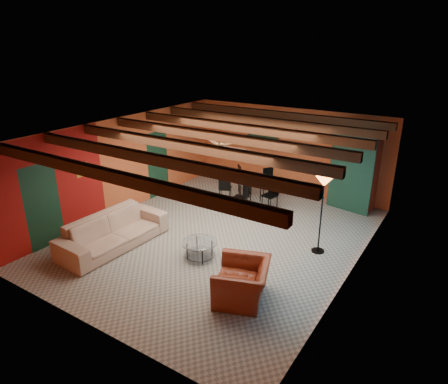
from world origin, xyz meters
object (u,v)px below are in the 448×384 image
Objects in this scene: armchair at (242,282)px; sofa at (113,231)px; dining_table at (250,187)px; potted_plant at (359,128)px; armoire at (354,173)px; coffee_table at (200,250)px; floor_lamp at (321,215)px; vase at (251,169)px.

sofa is at bearing -112.54° from armchair.
dining_table is 3.54m from potted_plant.
coffee_table is at bearing -102.97° from armoire.
armoire reaches higher than floor_lamp.
armchair is at bearing -103.23° from floor_lamp.
vase is at bearing 100.82° from coffee_table.
vase is (1.38, 4.19, 0.66)m from sofa.
potted_plant reaches higher than dining_table.
coffee_table is 3.62m from dining_table.
armchair is at bearing -94.58° from potted_plant.
dining_table reaches higher than sofa.
vase reaches higher than armchair.
sofa is 2.37× the size of armchair.
armchair is 0.62× the size of dining_table.
sofa is at bearing -108.21° from vase.
potted_plant is at bearing 25.12° from vase.
floor_lamp is at bearing -57.95° from sofa.
coffee_table is at bearing -136.93° from armchair.
floor_lamp reaches higher than vase.
sofa is at bearing -150.49° from floor_lamp.
sofa reaches higher than coffee_table.
floor_lamp is (0.59, 2.52, 0.56)m from armchair.
coffee_table is 0.38× the size of armoire.
dining_table is 3.04m from armoire.
armoire is 4.66× the size of potted_plant.
armoire is (2.70, 1.26, 0.60)m from dining_table.
potted_plant is 2.29× the size of vase.
dining_table is (-0.68, 3.54, 0.27)m from coffee_table.
dining_table reaches higher than armchair.
floor_lamp is (2.84, -1.80, 0.46)m from dining_table.
dining_table is 0.98× the size of floor_lamp.
vase is (-2.84, 1.80, 0.12)m from floor_lamp.
sofa is 3.63m from armchair.
armoire is 1.15× the size of floor_lamp.
dining_table is 3.96× the size of potted_plant.
potted_plant is at bearing 0.00° from armoire.
floor_lamp is 9.25× the size of vase.
floor_lamp reaches higher than sofa.
potted_plant is at bearing 67.21° from coffee_table.
potted_plant is (4.08, 5.46, 1.99)m from sofa.
vase reaches higher than sofa.
vase is (-2.25, 4.33, 0.68)m from armchair.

